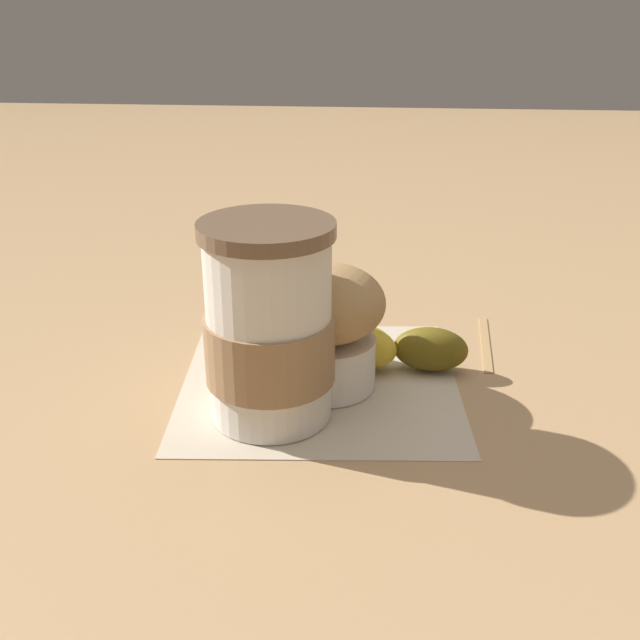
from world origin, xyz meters
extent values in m
plane|color=tan|center=(0.00, 0.00, 0.00)|extent=(3.00, 3.00, 0.00)
cube|color=beige|center=(0.00, 0.00, 0.00)|extent=(0.23, 0.23, 0.00)
cylinder|color=silver|center=(-0.05, 0.03, 0.07)|extent=(0.08, 0.08, 0.13)
cylinder|color=brown|center=(-0.05, 0.03, 0.14)|extent=(0.09, 0.09, 0.01)
cylinder|color=#997551|center=(-0.05, 0.03, 0.05)|extent=(0.09, 0.09, 0.05)
cylinder|color=white|center=(-0.01, -0.01, 0.02)|extent=(0.07, 0.07, 0.04)
ellipsoid|color=#AD8451|center=(-0.01, -0.01, 0.07)|extent=(0.09, 0.09, 0.06)
ellipsoid|color=gold|center=(0.06, 0.03, 0.02)|extent=(0.06, 0.06, 0.04)
ellipsoid|color=gold|center=(0.03, -0.03, 0.02)|extent=(0.06, 0.08, 0.04)
ellipsoid|color=brown|center=(0.03, -0.09, 0.02)|extent=(0.03, 0.06, 0.04)
cube|color=tan|center=(0.08, -0.14, 0.00)|extent=(0.11, 0.01, 0.00)
camera|label=1|loc=(-0.51, -0.04, 0.28)|focal=42.00mm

